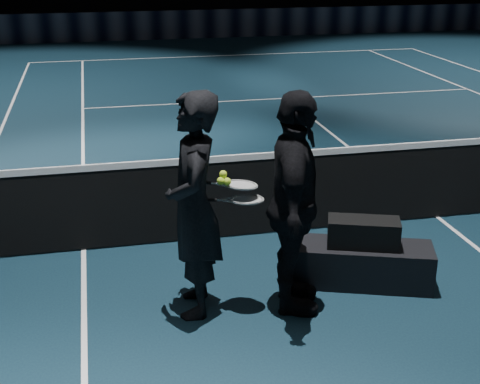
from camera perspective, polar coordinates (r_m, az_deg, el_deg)
The scene contains 13 objects.
floor at distance 8.28m, azimuth 16.49°, elevation -2.08°, with size 36.00×36.00×0.00m, color #0D1F2F.
court_lines at distance 8.27m, azimuth 16.49°, elevation -2.06°, with size 10.98×23.78×0.01m, color white, non-canonical shape.
net_mesh at distance 8.12m, azimuth 16.81°, elevation 0.84°, with size 12.80×0.02×0.86m, color black.
net_tape at distance 7.98m, azimuth 17.16°, elevation 3.98°, with size 12.80×0.03×0.07m, color white.
sponsor_backdrop at distance 22.61m, azimuth -2.64°, elevation 14.15°, with size 22.00×0.15×0.90m, color black.
player_bench at distance 6.50m, azimuth 10.29°, elevation -6.09°, with size 1.33×0.44×0.40m, color black.
racket_bag at distance 6.36m, azimuth 10.48°, elevation -3.43°, with size 0.66×0.28×0.27m, color black.
bag_signature at distance 6.24m, azimuth 10.99°, elevation -3.96°, with size 0.31×0.00×0.09m, color white.
player_a at distance 5.66m, azimuth -3.96°, elevation -1.20°, with size 0.72×0.47×1.97m, color black.
player_b at distance 5.69m, azimuth 4.63°, elevation -1.09°, with size 1.16×0.48×1.97m, color black.
racket_lower at distance 5.64m, azimuth 0.60°, elevation -0.65°, with size 0.68×0.22×0.03m, color black, non-canonical shape.
racket_upper at distance 5.63m, azimuth 0.08°, elevation 0.61°, with size 0.68×0.22×0.03m, color black, non-canonical shape.
tennis_balls at distance 5.57m, azimuth -1.39°, elevation 1.11°, with size 0.12×0.10×0.12m, color #A9DE2F, non-canonical shape.
Camera 1 is at (-3.87, -6.62, 3.11)m, focal length 50.00 mm.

